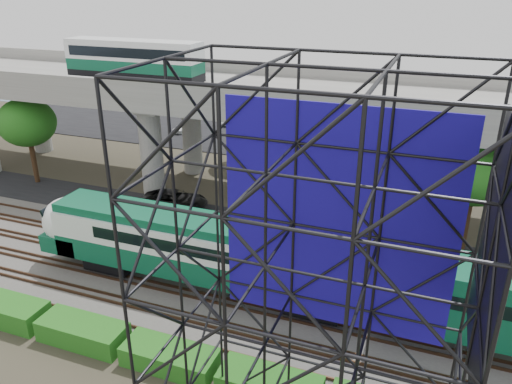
% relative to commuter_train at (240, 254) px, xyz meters
% --- Properties ---
extents(ground, '(140.00, 140.00, 0.00)m').
position_rel_commuter_train_xyz_m(ground, '(-2.02, -2.00, -2.88)').
color(ground, '#474233').
rests_on(ground, ground).
extents(ballast_bed, '(90.00, 12.00, 0.20)m').
position_rel_commuter_train_xyz_m(ballast_bed, '(-2.02, 0.00, -2.78)').
color(ballast_bed, slate).
rests_on(ballast_bed, ground).
extents(service_road, '(90.00, 5.00, 0.08)m').
position_rel_commuter_train_xyz_m(service_road, '(-2.02, 8.50, -2.84)').
color(service_road, black).
rests_on(service_road, ground).
extents(parking_lot, '(90.00, 18.00, 0.08)m').
position_rel_commuter_train_xyz_m(parking_lot, '(-2.02, 32.00, -2.84)').
color(parking_lot, black).
rests_on(parking_lot, ground).
extents(harbor_water, '(140.00, 40.00, 0.03)m').
position_rel_commuter_train_xyz_m(harbor_water, '(-2.02, 54.00, -2.87)').
color(harbor_water, '#465B73').
rests_on(harbor_water, ground).
extents(rail_tracks, '(90.00, 9.52, 0.16)m').
position_rel_commuter_train_xyz_m(rail_tracks, '(-2.02, -0.00, -2.60)').
color(rail_tracks, '#472D1E').
rests_on(rail_tracks, ballast_bed).
extents(commuter_train, '(29.30, 3.06, 4.30)m').
position_rel_commuter_train_xyz_m(commuter_train, '(0.00, 0.00, 0.00)').
color(commuter_train, black).
rests_on(commuter_train, rail_tracks).
extents(overpass, '(80.00, 12.00, 12.40)m').
position_rel_commuter_train_xyz_m(overpass, '(-2.98, 14.00, 5.33)').
color(overpass, '#9E9B93').
rests_on(overpass, ground).
extents(scaffold_tower, '(9.36, 6.36, 15.00)m').
position_rel_commuter_train_xyz_m(scaffold_tower, '(6.55, -9.98, 4.59)').
color(scaffold_tower, black).
rests_on(scaffold_tower, ground).
extents(hedge_strip, '(34.60, 1.80, 1.20)m').
position_rel_commuter_train_xyz_m(hedge_strip, '(-1.01, -6.30, -2.32)').
color(hedge_strip, '#155F17').
rests_on(hedge_strip, ground).
extents(trees, '(40.94, 16.94, 7.69)m').
position_rel_commuter_train_xyz_m(trees, '(-6.68, 14.17, 2.69)').
color(trees, '#382314').
rests_on(trees, ground).
extents(suv, '(5.54, 3.20, 1.45)m').
position_rel_commuter_train_xyz_m(suv, '(-9.48, 9.36, -2.08)').
color(suv, black).
rests_on(suv, service_road).
extents(parked_cars, '(36.94, 9.78, 1.30)m').
position_rel_commuter_train_xyz_m(parked_cars, '(-0.21, 31.59, -2.19)').
color(parked_cars, white).
rests_on(parked_cars, parking_lot).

